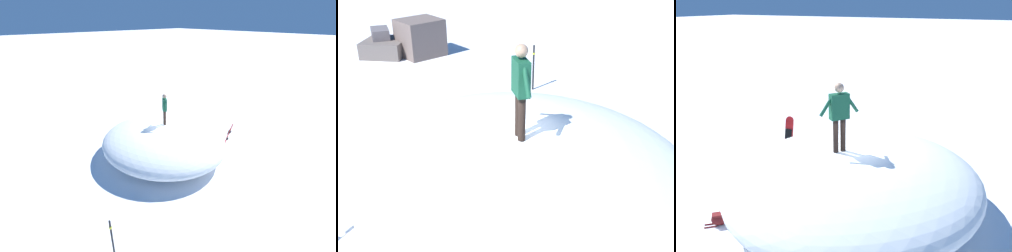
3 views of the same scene
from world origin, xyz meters
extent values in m
plane|color=white|center=(0.00, 0.00, 0.00)|extent=(240.00, 240.00, 0.00)
ellipsoid|color=white|center=(-0.44, 0.41, 0.87)|extent=(7.43, 7.81, 1.74)
cylinder|color=black|center=(-0.19, 0.56, 2.17)|extent=(0.14, 0.14, 0.86)
cylinder|color=black|center=(-0.07, 0.72, 2.17)|extent=(0.14, 0.14, 0.86)
cube|color=#195638|center=(-0.13, 0.64, 2.92)|extent=(0.46, 0.51, 0.64)
sphere|color=tan|center=(-0.13, 0.64, 3.39)|extent=(0.23, 0.23, 0.23)
cylinder|color=#195638|center=(-0.32, 0.38, 2.98)|extent=(0.31, 0.38, 0.53)
cylinder|color=#195638|center=(0.07, 0.91, 2.98)|extent=(0.31, 0.38, 0.53)
cylinder|color=black|center=(-5.75, -3.14, 0.79)|extent=(0.06, 0.06, 1.58)
cylinder|color=yellow|center=(-5.75, -3.14, 1.30)|extent=(0.10, 0.10, 0.06)
cube|color=#6C5B54|center=(-5.91, -9.28, 0.78)|extent=(1.93, 1.81, 1.56)
cube|color=#645954|center=(-4.91, -10.46, 0.35)|extent=(2.41, 2.41, 0.69)
cube|color=#625A5C|center=(-4.94, -10.78, 0.56)|extent=(1.21, 1.37, 1.13)
camera|label=1|loc=(-7.74, -7.96, 7.18)|focal=24.02mm
camera|label=2|loc=(5.20, 4.72, 5.37)|focal=43.90mm
camera|label=3|loc=(-4.30, 8.23, 5.34)|focal=39.30mm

